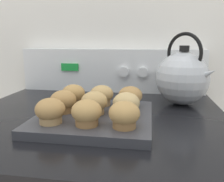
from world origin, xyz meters
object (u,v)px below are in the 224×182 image
object	(u,v)px
muffin_pan	(95,117)
muffin_r1_c1	(94,103)
muffin_r1_c2	(126,104)
muffin_r2_c1	(102,95)
muffin_r0_c1	(87,113)
muffin_r0_c2	(124,115)
tea_kettle	(183,77)
muffin_r2_c2	(130,97)
muffin_r1_c0	(63,102)
muffin_r0_c0	(50,111)
muffin_r2_c0	(73,95)

from	to	relation	value
muffin_pan	muffin_r1_c1	size ratio (longest dim) A/B	4.27
muffin_r1_c2	muffin_r2_c1	world-z (taller)	same
muffin_pan	muffin_r1_c1	bearing A→B (deg)	-157.48
muffin_pan	muffin_r0_c1	size ratio (longest dim) A/B	4.27
muffin_r0_c2	muffin_r0_c1	bearing A→B (deg)	179.79
muffin_pan	tea_kettle	size ratio (longest dim) A/B	1.25
muffin_r1_c1	tea_kettle	world-z (taller)	tea_kettle
muffin_r0_c1	muffin_r2_c2	bearing A→B (deg)	63.73
muffin_r1_c0	muffin_r2_c1	bearing A→B (deg)	44.70
muffin_r1_c2	muffin_r2_c2	bearing A→B (deg)	87.66
muffin_r0_c0	muffin_r1_c0	size ratio (longest dim) A/B	1.00
muffin_r1_c2	muffin_r2_c1	xyz separation A→B (m)	(-0.08, 0.09, 0.00)
muffin_r0_c0	tea_kettle	bearing A→B (deg)	42.09
muffin_r0_c0	muffin_r2_c0	world-z (taller)	same
muffin_pan	muffin_r0_c0	world-z (taller)	muffin_r0_c0
muffin_r1_c1	muffin_r1_c2	xyz separation A→B (m)	(0.08, 0.00, 0.00)
muffin_r0_c0	muffin_r2_c1	world-z (taller)	same
muffin_r2_c0	muffin_r0_c2	bearing A→B (deg)	-44.75
muffin_r0_c2	muffin_r1_c0	world-z (taller)	same
muffin_r1_c2	muffin_r2_c0	distance (m)	0.19
muffin_pan	muffin_r0_c2	distance (m)	0.13
muffin_r2_c0	muffin_r2_c2	size ratio (longest dim) A/B	1.00
muffin_r1_c1	muffin_r1_c2	distance (m)	0.08
muffin_r1_c2	muffin_r2_c0	world-z (taller)	same
muffin_r0_c0	muffin_r2_c0	bearing A→B (deg)	90.05
muffin_r1_c1	muffin_r2_c0	xyz separation A→B (m)	(-0.09, 0.09, 0.00)
muffin_r1_c0	muffin_r2_c1	distance (m)	0.12
muffin_r0_c0	muffin_r2_c2	size ratio (longest dim) A/B	1.00
muffin_r0_c0	muffin_r2_c0	xyz separation A→B (m)	(-0.00, 0.17, 0.00)
muffin_r0_c0	tea_kettle	xyz separation A→B (m)	(0.34, 0.30, 0.04)
muffin_r0_c0	muffin_r0_c2	size ratio (longest dim) A/B	1.00
muffin_r1_c0	muffin_r2_c2	world-z (taller)	same
muffin_r0_c0	muffin_pan	bearing A→B (deg)	45.30
muffin_r0_c2	muffin_r2_c2	bearing A→B (deg)	90.44
muffin_r0_c1	muffin_r1_c1	xyz separation A→B (m)	(-0.00, 0.09, 0.00)
muffin_r2_c2	muffin_r0_c1	bearing A→B (deg)	-116.27
muffin_r1_c2	muffin_r2_c2	distance (m)	0.08
muffin_r1_c0	muffin_r1_c1	world-z (taller)	same
muffin_r0_c1	muffin_r1_c1	distance (m)	0.09
muffin_r1_c0	muffin_r2_c0	world-z (taller)	same
muffin_pan	muffin_r2_c2	xyz separation A→B (m)	(0.09, 0.08, 0.04)
muffin_r2_c1	muffin_r2_c2	distance (m)	0.09
muffin_r1_c2	tea_kettle	xyz separation A→B (m)	(0.17, 0.22, 0.04)
muffin_pan	muffin_r2_c2	size ratio (longest dim) A/B	4.27
muffin_r0_c1	muffin_r2_c0	size ratio (longest dim) A/B	1.00
muffin_pan	muffin_r2_c2	distance (m)	0.13
muffin_pan	tea_kettle	bearing A→B (deg)	40.91
muffin_r2_c0	muffin_r2_c1	size ratio (longest dim) A/B	1.00
muffin_r0_c1	muffin_r1_c1	world-z (taller)	same
muffin_r2_c0	muffin_r2_c2	bearing A→B (deg)	-0.19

